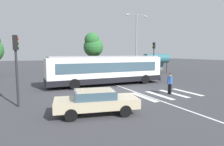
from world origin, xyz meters
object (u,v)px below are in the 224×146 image
traffic_light_near_corner (16,59)px  bus_stop_shelter (157,59)px  city_transit_bus (106,70)px  pedestrian_crossing_street (170,82)px  parked_car_charcoal (74,69)px  background_tree_right (93,45)px  traffic_light_far_corner (154,53)px  parked_car_red (90,69)px  parked_car_black (105,68)px  foreground_sedan (96,100)px  twin_arm_street_lamp (136,38)px

traffic_light_near_corner → bus_stop_shelter: 24.24m
city_transit_bus → pedestrian_crossing_street: 7.09m
parked_car_charcoal → background_tree_right: size_ratio=0.65×
traffic_light_near_corner → traffic_light_far_corner: bearing=29.7°
traffic_light_far_corner → background_tree_right: background_tree_right is taller
parked_car_red → parked_car_black: 2.68m
parked_car_black → traffic_light_far_corner: (5.18, -6.70, 2.55)m
parked_car_black → bus_stop_shelter: bearing=-29.2°
foreground_sedan → twin_arm_street_lamp: twin_arm_street_lamp is taller
pedestrian_crossing_street → background_tree_right: size_ratio=0.25×
parked_car_red → twin_arm_street_lamp: (5.47, -5.54, 4.81)m
pedestrian_crossing_street → city_transit_bus: bearing=114.7°
pedestrian_crossing_street → twin_arm_street_lamp: twin_arm_street_lamp is taller
city_transit_bus → parked_car_red: city_transit_bus is taller
pedestrian_crossing_street → parked_car_black: pedestrian_crossing_street is taller
parked_car_black → background_tree_right: 4.87m
foreground_sedan → parked_car_black: (9.02, 20.44, 0.00)m
parked_car_black → bus_stop_shelter: bus_stop_shelter is taller
parked_car_charcoal → background_tree_right: (4.10, 2.56, 4.02)m
background_tree_right → parked_car_red: bearing=-119.2°
bus_stop_shelter → traffic_light_far_corner: bearing=-134.9°
parked_car_black → parked_car_red: bearing=-179.9°
pedestrian_crossing_street → bus_stop_shelter: 16.83m
city_transit_bus → bus_stop_shelter: bus_stop_shelter is taller
foreground_sedan → background_tree_right: (7.67, 22.82, 4.02)m
foreground_sedan → parked_car_charcoal: (3.57, 20.27, 0.00)m
pedestrian_crossing_street → parked_car_black: bearing=84.4°
parked_car_charcoal → parked_car_black: size_ratio=0.98×
pedestrian_crossing_street → traffic_light_near_corner: (-11.17, 1.07, 2.02)m
city_transit_bus → parked_car_black: bearing=68.0°
pedestrian_crossing_street → traffic_light_far_corner: bearing=58.6°
pedestrian_crossing_street → traffic_light_far_corner: size_ratio=0.35×
foreground_sedan → bus_stop_shelter: bus_stop_shelter is taller
traffic_light_near_corner → bus_stop_shelter: size_ratio=0.97×
parked_car_red → traffic_light_far_corner: traffic_light_far_corner is taller
pedestrian_crossing_street → foreground_sedan: 7.59m
city_transit_bus → twin_arm_street_lamp: bearing=39.3°
pedestrian_crossing_street → traffic_light_near_corner: bearing=174.5°
foreground_sedan → traffic_light_near_corner: traffic_light_near_corner is taller
parked_car_black → twin_arm_street_lamp: size_ratio=0.51×
parked_car_black → traffic_light_far_corner: size_ratio=0.93×
foreground_sedan → traffic_light_far_corner: size_ratio=0.96×
city_transit_bus → background_tree_right: 14.85m
twin_arm_street_lamp → background_tree_right: twin_arm_street_lamp is taller
pedestrian_crossing_street → parked_car_charcoal: bearing=101.5°
background_tree_right → city_transit_bus: bearing=-103.5°
city_transit_bus → foreground_sedan: size_ratio=2.61×
parked_car_black → background_tree_right: bearing=119.5°
background_tree_right → bus_stop_shelter: bearing=-36.5°
foreground_sedan → traffic_light_far_corner: traffic_light_far_corner is taller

